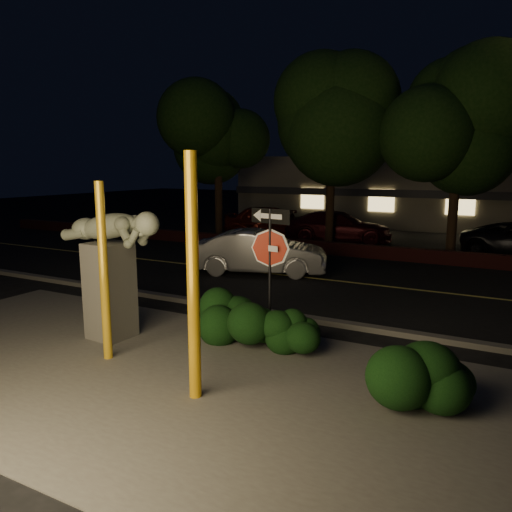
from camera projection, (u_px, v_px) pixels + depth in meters
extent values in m
plane|color=black|center=(365.00, 264.00, 17.71)|extent=(90.00, 90.00, 0.00)
cube|color=#4C4944|center=(175.00, 379.00, 8.17)|extent=(14.00, 6.00, 0.02)
cube|color=black|center=(337.00, 281.00, 15.11)|extent=(80.00, 8.00, 0.01)
cube|color=#CFC053|center=(337.00, 281.00, 15.11)|extent=(80.00, 0.12, 0.00)
cube|color=#4C4944|center=(278.00, 314.00, 11.54)|extent=(80.00, 0.25, 0.12)
cube|color=#411515|center=(375.00, 252.00, 18.80)|extent=(40.00, 0.35, 0.50)
cube|color=black|center=(406.00, 239.00, 23.79)|extent=(40.00, 12.00, 0.01)
cube|color=#6B6756|center=(435.00, 190.00, 30.37)|extent=(22.00, 10.00, 4.00)
cube|color=#333338|center=(420.00, 194.00, 25.95)|extent=(22.00, 0.20, 0.40)
cube|color=#FFD87F|center=(312.00, 198.00, 28.85)|extent=(1.40, 0.08, 1.20)
cube|color=#FFD87F|center=(381.00, 200.00, 26.99)|extent=(1.40, 0.08, 1.20)
cube|color=#FFD87F|center=(460.00, 203.00, 25.14)|extent=(1.40, 0.08, 1.20)
cylinder|color=black|center=(219.00, 199.00, 23.69)|extent=(0.36, 0.36, 3.75)
ellipsoid|color=black|center=(218.00, 124.00, 23.07)|extent=(4.60, 4.60, 4.14)
cylinder|color=black|center=(330.00, 197.00, 21.27)|extent=(0.36, 0.36, 4.25)
ellipsoid|color=black|center=(333.00, 101.00, 20.57)|extent=(5.20, 5.20, 4.68)
cylinder|color=black|center=(453.00, 205.00, 18.63)|extent=(0.36, 0.36, 4.00)
ellipsoid|color=black|center=(461.00, 103.00, 17.97)|extent=(4.80, 4.80, 4.32)
cylinder|color=gold|center=(104.00, 273.00, 8.76)|extent=(0.16, 0.16, 3.20)
cylinder|color=orange|center=(193.00, 279.00, 7.21)|extent=(0.18, 0.18, 3.66)
cylinder|color=black|center=(270.00, 277.00, 9.67)|extent=(0.06, 0.06, 2.65)
cube|color=white|center=(270.00, 248.00, 9.57)|extent=(0.40, 0.10, 0.11)
cube|color=black|center=(270.00, 216.00, 9.46)|extent=(0.89, 0.18, 0.28)
cube|color=white|center=(270.00, 216.00, 9.46)|extent=(0.56, 0.12, 0.11)
cube|color=#4C4944|center=(110.00, 291.00, 9.99)|extent=(0.80, 0.80, 1.96)
sphere|color=slate|center=(147.00, 224.00, 9.20)|extent=(0.46, 0.46, 0.46)
ellipsoid|color=black|center=(240.00, 318.00, 9.83)|extent=(2.07, 1.52, 0.98)
ellipsoid|color=black|center=(298.00, 327.00, 9.31)|extent=(1.57, 1.00, 0.96)
ellipsoid|color=black|center=(417.00, 373.00, 7.13)|extent=(1.56, 1.00, 1.06)
imported|color=silver|center=(260.00, 252.00, 16.05)|extent=(4.53, 2.80, 1.41)
imported|color=maroon|center=(270.00, 221.00, 24.65)|extent=(4.85, 2.90, 1.55)
imported|color=#3D0C13|center=(338.00, 227.00, 22.83)|extent=(5.16, 3.01, 1.40)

